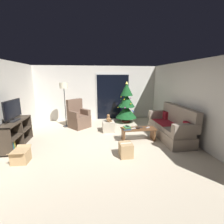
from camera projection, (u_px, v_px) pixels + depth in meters
ground_plane at (102, 145)px, 4.65m from camera, size 7.00×7.00×0.00m
wall_back at (97, 93)px, 7.33m from camera, size 5.72×0.12×2.50m
wall_right at (194, 102)px, 4.74m from camera, size 0.12×6.00×2.50m
patio_door_frame at (113, 96)px, 7.39m from camera, size 1.60×0.02×2.20m
patio_door_glass at (113, 97)px, 7.39m from camera, size 1.50×0.02×2.10m
couch at (172, 127)px, 5.09m from camera, size 0.79×1.94×1.08m
coffee_table at (138, 132)px, 4.94m from camera, size 1.10×0.40×0.41m
remote_white at (133, 128)px, 4.87m from camera, size 0.16×0.08×0.02m
remote_graphite at (140, 127)px, 4.97m from camera, size 0.15×0.13×0.02m
remote_black at (137, 128)px, 4.88m from camera, size 0.11×0.16×0.02m
remote_silver at (148, 127)px, 4.95m from camera, size 0.16×0.12×0.02m
book_stack at (127, 128)px, 4.78m from camera, size 0.26×0.24×0.10m
cell_phone at (127, 126)px, 4.78m from camera, size 0.10×0.16×0.01m
christmas_tree at (126, 104)px, 6.85m from camera, size 0.94×0.94×1.82m
armchair at (78, 117)px, 6.24m from camera, size 0.97×0.97×1.13m
floor_lamp at (64, 90)px, 6.07m from camera, size 0.32×0.32×1.78m
media_shelf at (14, 135)px, 4.48m from camera, size 0.40×1.40×0.76m
television at (13, 110)px, 4.38m from camera, size 0.22×0.84×0.61m
ottoman at (108, 126)px, 5.79m from camera, size 0.44×0.44×0.38m
teddy_bear_chestnut at (108, 118)px, 5.71m from camera, size 0.21×0.22×0.29m
teddy_bear_cream_by_tree at (109, 122)px, 6.55m from camera, size 0.22×0.21×0.29m
cardboard_box_open_near_shelf at (21, 156)px, 3.68m from camera, size 0.37×0.52×0.35m
cardboard_box_taped_mid_floor at (126, 150)px, 3.96m from camera, size 0.33×0.37×0.36m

